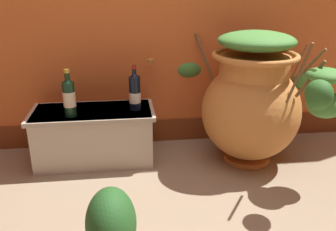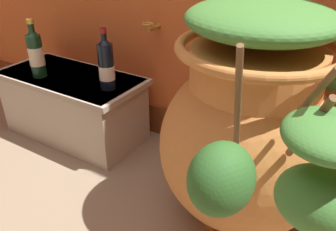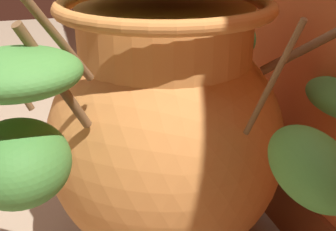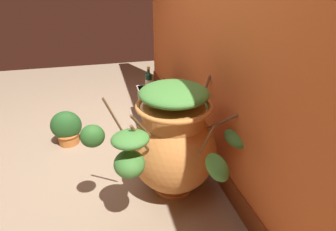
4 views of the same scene
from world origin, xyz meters
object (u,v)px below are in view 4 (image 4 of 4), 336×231
object	(u,v)px
wine_bottle_middle	(164,95)
terracotta_urn	(173,142)
potted_shrub	(67,128)
wine_bottle_left	(149,82)

from	to	relation	value
wine_bottle_middle	terracotta_urn	bearing A→B (deg)	-8.54
wine_bottle_middle	potted_shrub	distance (m)	1.07
potted_shrub	wine_bottle_left	bearing A→B (deg)	106.27
wine_bottle_left	terracotta_urn	bearing A→B (deg)	-2.14
terracotta_urn	wine_bottle_left	xyz separation A→B (m)	(-1.22, 0.05, 0.06)
wine_bottle_left	wine_bottle_middle	bearing A→B (deg)	9.85
wine_bottle_middle	potted_shrub	world-z (taller)	wine_bottle_middle
terracotta_urn	wine_bottle_left	world-z (taller)	terracotta_urn
wine_bottle_left	wine_bottle_middle	xyz separation A→B (m)	(0.43, 0.07, -0.01)
wine_bottle_left	potted_shrub	xyz separation A→B (m)	(0.27, -0.94, -0.33)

